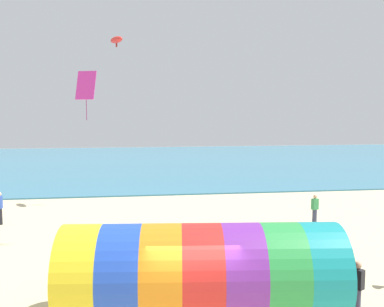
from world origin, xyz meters
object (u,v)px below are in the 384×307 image
object	(u,v)px
bystander_near_water	(315,209)
kite_magenta_diamond	(86,86)
kite_handler	(357,287)
bystander_mid_beach	(0,208)
giant_inflatable_tube	(202,272)
kite_red_parafoil	(116,40)

from	to	relation	value
bystander_near_water	kite_magenta_diamond	bearing A→B (deg)	-172.75
kite_handler	bystander_near_water	xyz separation A→B (m)	(3.07, 9.99, -0.02)
kite_magenta_diamond	bystander_mid_beach	world-z (taller)	kite_magenta_diamond
giant_inflatable_tube	bystander_near_water	distance (m)	12.38
kite_red_parafoil	kite_handler	bearing A→B (deg)	-65.59
kite_magenta_diamond	bystander_near_water	xyz separation A→B (m)	(11.73, 1.49, -6.39)
bystander_mid_beach	kite_red_parafoil	bearing A→B (deg)	36.84
giant_inflatable_tube	kite_magenta_diamond	world-z (taller)	kite_magenta_diamond
kite_handler	kite_magenta_diamond	world-z (taller)	kite_magenta_diamond
giant_inflatable_tube	kite_magenta_diamond	distance (m)	10.79
kite_red_parafoil	bystander_mid_beach	xyz separation A→B (m)	(-6.13, -4.59, -9.64)
kite_red_parafoil	giant_inflatable_tube	bearing A→B (deg)	-79.86
kite_handler	bystander_mid_beach	xyz separation A→B (m)	(-13.69, 12.05, 0.09)
kite_magenta_diamond	bystander_near_water	size ratio (longest dim) A/B	1.41
kite_magenta_diamond	giant_inflatable_tube	bearing A→B (deg)	-63.80
kite_magenta_diamond	bystander_mid_beach	bearing A→B (deg)	144.75
giant_inflatable_tube	bystander_mid_beach	xyz separation A→B (m)	(-9.05, 11.73, -0.50)
kite_handler	bystander_near_water	size ratio (longest dim) A/B	1.03
bystander_near_water	kite_red_parafoil	bearing A→B (deg)	147.93
kite_red_parafoil	bystander_mid_beach	size ratio (longest dim) A/B	0.79
kite_red_parafoil	kite_magenta_diamond	bearing A→B (deg)	-97.73
giant_inflatable_tube	bystander_mid_beach	size ratio (longest dim) A/B	4.64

